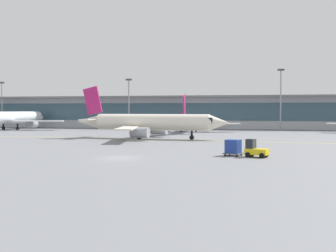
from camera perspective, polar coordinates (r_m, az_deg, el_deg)
The scene contains 11 objects.
ground_plane at distance 49.98m, azimuth -6.38°, elevation -4.22°, with size 400.00×400.00×0.00m, color slate.
taxiway_centreline_stripe at distance 80.30m, azimuth -2.43°, elevation -1.79°, with size 110.00×0.36×0.01m, color yellow.
terminal_concourse at distance 128.82m, azimuth 4.82°, elevation 1.89°, with size 187.80×11.00×9.60m.
gate_airplane_0 at distance 127.21m, azimuth -19.72°, elevation 1.02°, with size 30.62×32.96×10.92m.
gate_airplane_1 at distance 108.97m, azimuth 2.80°, elevation 0.70°, with size 25.65×27.61×9.15m.
taxiing_regional_jet at distance 82.23m, azimuth -2.36°, elevation 0.45°, with size 30.95×28.63×10.25m.
baggage_tug at distance 51.51m, azimuth 11.44°, elevation -3.06°, with size 2.92×2.32×2.10m.
cargo_dolly_lead at distance 52.52m, azimuth 8.61°, elevation -2.77°, with size 2.52×2.23×1.94m.
apron_light_mast_0 at distance 143.97m, azimuth -21.09°, elevation 2.92°, with size 1.80×0.36×14.19m.
apron_light_mast_1 at distance 123.70m, azimuth -5.20°, elevation 3.24°, with size 1.80×0.36×14.36m.
apron_light_mast_2 at distance 118.75m, azimuth 14.67°, elevation 3.72°, with size 1.80×0.36×16.39m.
Camera 1 is at (15.44, -47.20, 5.57)m, focal length 46.12 mm.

